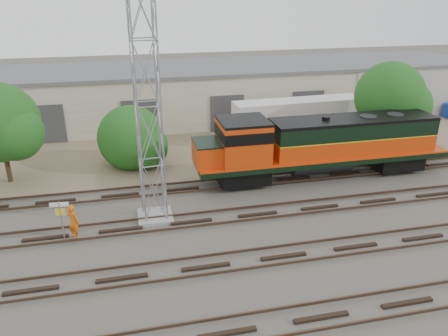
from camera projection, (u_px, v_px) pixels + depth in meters
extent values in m
plane|color=#47423A|center=(265.00, 228.00, 24.78)|extent=(140.00, 140.00, 0.00)
cube|color=#726047|center=(213.00, 142.00, 38.26)|extent=(80.00, 16.00, 0.02)
cube|color=black|center=(321.00, 317.00, 18.01)|extent=(80.00, 2.40, 0.14)
cube|color=#4C3828|center=(329.00, 328.00, 17.28)|extent=(80.00, 0.08, 0.14)
cube|color=#4C3828|center=(314.00, 303.00, 18.63)|extent=(80.00, 0.08, 0.14)
cube|color=black|center=(284.00, 256.00, 22.06)|extent=(80.00, 2.40, 0.14)
cube|color=#4C3828|center=(289.00, 263.00, 21.33)|extent=(80.00, 0.08, 0.14)
cube|color=#4C3828|center=(279.00, 246.00, 22.68)|extent=(80.00, 0.08, 0.14)
cube|color=black|center=(258.00, 214.00, 26.10)|extent=(80.00, 2.40, 0.14)
cube|color=#4C3828|center=(261.00, 218.00, 25.37)|extent=(80.00, 0.08, 0.14)
cube|color=#4C3828|center=(254.00, 207.00, 26.72)|extent=(80.00, 0.08, 0.14)
cube|color=black|center=(239.00, 184.00, 30.14)|extent=(80.00, 2.40, 0.14)
cube|color=#4C3828|center=(241.00, 186.00, 29.42)|extent=(80.00, 0.08, 0.14)
cube|color=#4C3828|center=(236.00, 177.00, 30.76)|extent=(80.00, 0.08, 0.14)
cube|color=beige|center=(197.00, 94.00, 44.48)|extent=(58.00, 10.00, 5.00)
cube|color=#59595B|center=(196.00, 68.00, 43.46)|extent=(58.40, 10.40, 0.30)
cube|color=#999993|center=(418.00, 94.00, 44.46)|extent=(14.00, 0.10, 5.00)
cube|color=#333335|center=(46.00, 125.00, 37.37)|extent=(3.20, 0.12, 3.40)
cube|color=#333335|center=(140.00, 119.00, 39.01)|extent=(3.20, 0.12, 3.40)
cube|color=#333335|center=(227.00, 113.00, 40.66)|extent=(3.20, 0.12, 3.40)
cube|color=#333335|center=(307.00, 108.00, 42.30)|extent=(3.20, 0.12, 3.40)
cube|color=#333335|center=(382.00, 104.00, 43.94)|extent=(3.20, 0.12, 3.40)
cube|color=black|center=(242.00, 173.00, 29.91)|extent=(3.40, 2.55, 1.06)
cube|color=black|center=(395.00, 159.00, 32.31)|extent=(3.40, 2.55, 1.06)
cube|color=black|center=(322.00, 157.00, 30.83)|extent=(18.05, 3.19, 0.37)
cylinder|color=black|center=(322.00, 165.00, 31.09)|extent=(4.46, 1.17, 1.17)
cube|color=#C13309|center=(351.00, 144.00, 30.95)|extent=(11.68, 2.76, 1.27)
cube|color=black|center=(353.00, 128.00, 30.50)|extent=(11.68, 2.76, 1.06)
cube|color=black|center=(354.00, 119.00, 30.25)|extent=(11.68, 2.76, 0.21)
cube|color=#C13309|center=(243.00, 142.00, 29.03)|extent=(3.19, 3.19, 2.76)
cube|color=black|center=(243.00, 121.00, 28.46)|extent=(3.19, 3.19, 0.17)
cube|color=#C13309|center=(207.00, 154.00, 28.77)|extent=(1.70, 2.55, 1.49)
cube|color=gray|center=(155.00, 216.00, 25.83)|extent=(2.01, 2.01, 0.20)
cylinder|color=gray|center=(135.00, 102.00, 23.63)|extent=(0.10, 0.10, 13.38)
cylinder|color=gray|center=(158.00, 101.00, 23.88)|extent=(0.10, 0.10, 13.38)
cylinder|color=gray|center=(136.00, 108.00, 22.53)|extent=(0.10, 0.10, 13.38)
cylinder|color=gray|center=(160.00, 106.00, 22.78)|extent=(0.10, 0.10, 13.38)
cylinder|color=gray|center=(62.00, 222.00, 23.03)|extent=(0.08, 0.08, 2.39)
cube|color=white|center=(59.00, 205.00, 22.63)|extent=(0.98, 0.13, 0.24)
cube|color=yellow|center=(60.00, 212.00, 22.80)|extent=(0.49, 0.08, 0.38)
imported|color=#DF5D0C|center=(73.00, 222.00, 23.46)|extent=(0.85, 0.85, 2.00)
cube|color=silver|center=(298.00, 113.00, 38.22)|extent=(11.70, 2.79, 2.41)
cube|color=black|center=(343.00, 130.00, 40.07)|extent=(2.23, 2.32, 0.89)
cube|color=black|center=(253.00, 140.00, 37.04)|extent=(0.13, 0.13, 1.16)
cube|color=black|center=(246.00, 134.00, 38.63)|extent=(0.13, 0.13, 1.16)
cube|color=maroon|center=(419.00, 118.00, 42.76)|extent=(1.72, 1.64, 1.40)
cylinder|color=#382619|center=(8.00, 165.00, 30.17)|extent=(0.33, 0.33, 2.44)
sphere|color=#144717|center=(15.00, 133.00, 28.68)|extent=(3.73, 3.73, 3.73)
cylinder|color=#382619|center=(133.00, 162.00, 33.42)|extent=(0.34, 0.34, 0.45)
sphere|color=#144717|center=(131.00, 138.00, 32.67)|extent=(4.92, 4.92, 4.92)
sphere|color=#144717|center=(145.00, 146.00, 32.39)|extent=(3.44, 3.44, 3.44)
cylinder|color=#382619|center=(384.00, 136.00, 35.73)|extent=(0.31, 0.31, 2.72)
sphere|color=#144717|center=(390.00, 96.00, 34.47)|extent=(5.44, 5.44, 5.44)
sphere|color=#144717|center=(407.00, 105.00, 34.17)|extent=(3.81, 3.81, 3.81)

